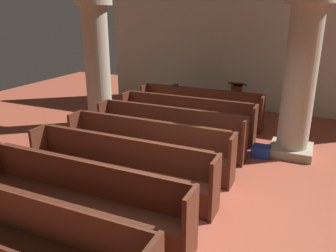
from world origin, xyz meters
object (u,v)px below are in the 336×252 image
pew_row_4 (119,165)px  pew_row_6 (23,236)px  pew_row_0 (200,106)px  pew_row_1 (186,116)px  pew_row_2 (169,129)px  lectern (236,102)px  pew_row_3 (147,145)px  hymn_book (175,85)px  pillar_aisle_side (301,73)px  pillar_far_side (97,59)px  kneeler_box_blue (261,151)px  pew_row_5 (80,194)px

pew_row_4 → pew_row_6: size_ratio=1.00×
pew_row_0 → pew_row_4: bearing=-90.0°
pew_row_1 → pew_row_2: same height
pew_row_0 → lectern: lectern is taller
pew_row_1 → pew_row_3: same height
lectern → pew_row_0: bearing=-127.7°
pew_row_4 → hymn_book: size_ratio=17.25×
pew_row_1 → pillar_aisle_side: size_ratio=1.01×
pew_row_0 → pew_row_1: same height
hymn_book → pew_row_3: bearing=-76.0°
pillar_far_side → kneeler_box_blue: bearing=-5.9°
pew_row_2 → pew_row_4: same height
pew_row_2 → kneeler_box_blue: size_ratio=9.31×
pew_row_4 → pew_row_1: bearing=90.0°
pew_row_1 → pew_row_2: bearing=-90.0°
pew_row_2 → pew_row_0: bearing=90.0°
pew_row_0 → pew_row_2: size_ratio=1.00×
pew_row_5 → pillar_far_side: size_ratio=1.01×
pew_row_4 → pew_row_2: bearing=90.0°
pew_row_4 → lectern: size_ratio=3.17×
pew_row_2 → pillar_far_side: size_ratio=1.01×
pillar_far_side → kneeler_box_blue: size_ratio=9.26×
pew_row_2 → pillar_far_side: 2.94m
pew_row_1 → pew_row_6: size_ratio=1.00×
pew_row_2 → lectern: 3.17m
pew_row_5 → pew_row_4: bearing=90.0°
pew_row_0 → lectern: 1.27m
pew_row_6 → hymn_book: size_ratio=17.25×
pew_row_4 → pillar_far_side: size_ratio=1.01×
pew_row_0 → pew_row_1: size_ratio=1.00×
pillar_far_side → pew_row_6: bearing=-63.9°
pew_row_1 → hymn_book: hymn_book is taller
pew_row_4 → hymn_book: bearing=100.7°
pew_row_3 → pew_row_4: same height
pew_row_5 → pew_row_6: same height
pew_row_6 → pillar_aisle_side: size_ratio=1.01×
pillar_aisle_side → hymn_book: (-3.35, 1.34, -0.80)m
pew_row_0 → hymn_book: size_ratio=17.25×
pew_row_2 → pew_row_4: size_ratio=1.00×
kneeler_box_blue → pew_row_3: bearing=-142.4°
pew_row_4 → pew_row_6: bearing=-90.0°
pew_row_1 → pew_row_5: bearing=-90.0°
pew_row_1 → pillar_aisle_side: 2.84m
pew_row_0 → pillar_far_side: pillar_far_side is taller
pew_row_0 → pew_row_6: size_ratio=1.00×
pew_row_6 → kneeler_box_blue: (1.96, 4.62, -0.39)m
hymn_book → pew_row_5: bearing=-81.3°
pew_row_1 → pillar_far_side: bearing=-177.5°
pew_row_5 → kneeler_box_blue: size_ratio=9.31×
pillar_aisle_side → hymn_book: size_ratio=17.16×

